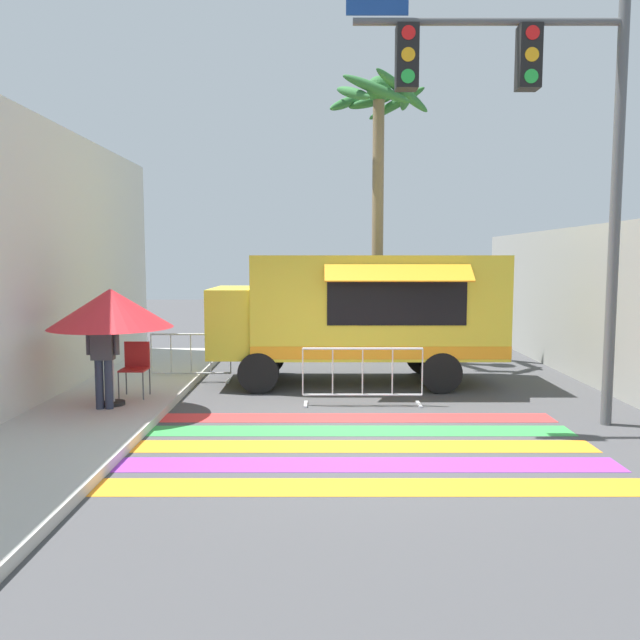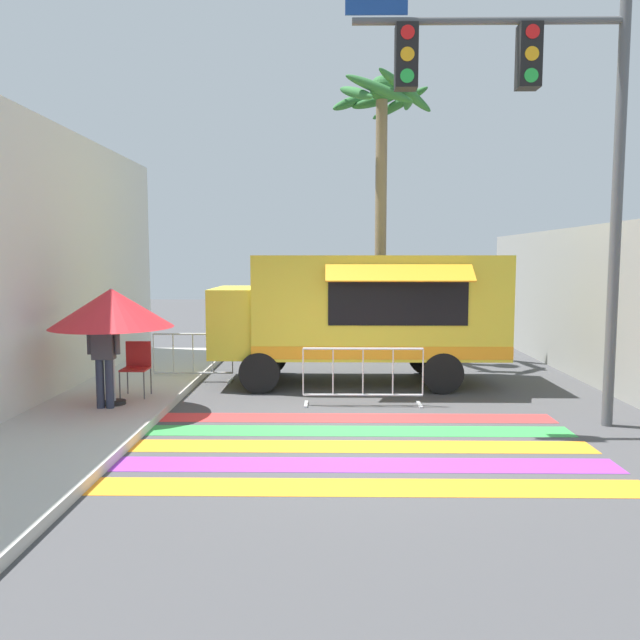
{
  "view_description": "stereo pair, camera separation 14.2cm",
  "coord_description": "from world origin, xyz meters",
  "px_view_note": "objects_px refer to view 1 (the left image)",
  "views": [
    {
      "loc": [
        -0.52,
        -8.66,
        2.54
      ],
      "look_at": [
        -0.53,
        2.58,
        1.43
      ],
      "focal_mm": 35.0,
      "sensor_mm": 36.0,
      "label": 1
    },
    {
      "loc": [
        -0.37,
        -8.66,
        2.54
      ],
      "look_at": [
        -0.53,
        2.58,
        1.43
      ],
      "focal_mm": 35.0,
      "sensor_mm": 36.0,
      "label": 2
    }
  ],
  "objects_px": {
    "traffic_signal_pole": "(534,120)",
    "barricade_front": "(363,377)",
    "food_truck": "(355,309)",
    "barricade_side": "(192,358)",
    "vendor_person": "(104,349)",
    "folding_chair": "(136,364)",
    "patio_umbrella": "(112,308)",
    "palm_tree": "(379,146)"
  },
  "relations": [
    {
      "from": "vendor_person",
      "to": "barricade_side",
      "type": "distance_m",
      "value": 3.04
    },
    {
      "from": "food_truck",
      "to": "vendor_person",
      "type": "bearing_deg",
      "value": -146.27
    },
    {
      "from": "traffic_signal_pole",
      "to": "barricade_front",
      "type": "xyz_separation_m",
      "value": [
        -2.39,
        1.28,
        -4.06
      ]
    },
    {
      "from": "barricade_front",
      "to": "barricade_side",
      "type": "relative_size",
      "value": 1.26
    },
    {
      "from": "vendor_person",
      "to": "palm_tree",
      "type": "distance_m",
      "value": 8.52
    },
    {
      "from": "folding_chair",
      "to": "food_truck",
      "type": "bearing_deg",
      "value": 45.81
    },
    {
      "from": "food_truck",
      "to": "patio_umbrella",
      "type": "relative_size",
      "value": 2.89
    },
    {
      "from": "vendor_person",
      "to": "barricade_side",
      "type": "bearing_deg",
      "value": 67.49
    },
    {
      "from": "food_truck",
      "to": "patio_umbrella",
      "type": "distance_m",
      "value": 4.82
    },
    {
      "from": "folding_chair",
      "to": "palm_tree",
      "type": "xyz_separation_m",
      "value": [
        4.65,
        4.67,
        4.54
      ]
    },
    {
      "from": "food_truck",
      "to": "patio_umbrella",
      "type": "height_order",
      "value": "food_truck"
    },
    {
      "from": "vendor_person",
      "to": "folding_chair",
      "type": "bearing_deg",
      "value": 69.38
    },
    {
      "from": "patio_umbrella",
      "to": "barricade_front",
      "type": "relative_size",
      "value": 0.95
    },
    {
      "from": "food_truck",
      "to": "barricade_side",
      "type": "relative_size",
      "value": 3.47
    },
    {
      "from": "food_truck",
      "to": "folding_chair",
      "type": "height_order",
      "value": "food_truck"
    },
    {
      "from": "food_truck",
      "to": "palm_tree",
      "type": "bearing_deg",
      "value": 75.71
    },
    {
      "from": "palm_tree",
      "to": "vendor_person",
      "type": "bearing_deg",
      "value": -131.01
    },
    {
      "from": "patio_umbrella",
      "to": "folding_chair",
      "type": "distance_m",
      "value": 1.24
    },
    {
      "from": "traffic_signal_pole",
      "to": "barricade_front",
      "type": "height_order",
      "value": "traffic_signal_pole"
    },
    {
      "from": "folding_chair",
      "to": "vendor_person",
      "type": "distance_m",
      "value": 1.05
    },
    {
      "from": "patio_umbrella",
      "to": "barricade_front",
      "type": "xyz_separation_m",
      "value": [
        4.14,
        0.54,
        -1.23
      ]
    },
    {
      "from": "traffic_signal_pole",
      "to": "food_truck",
      "type": "bearing_deg",
      "value": 126.74
    },
    {
      "from": "folding_chair",
      "to": "barricade_side",
      "type": "distance_m",
      "value": 2.01
    },
    {
      "from": "food_truck",
      "to": "barricade_side",
      "type": "bearing_deg",
      "value": 178.53
    },
    {
      "from": "patio_umbrella",
      "to": "barricade_side",
      "type": "height_order",
      "value": "patio_umbrella"
    },
    {
      "from": "food_truck",
      "to": "barricade_front",
      "type": "xyz_separation_m",
      "value": [
        0.04,
        -1.97,
        -1.02
      ]
    },
    {
      "from": "barricade_front",
      "to": "traffic_signal_pole",
      "type": "bearing_deg",
      "value": -28.23
    },
    {
      "from": "folding_chair",
      "to": "vendor_person",
      "type": "bearing_deg",
      "value": -82.95
    },
    {
      "from": "folding_chair",
      "to": "vendor_person",
      "type": "relative_size",
      "value": 0.56
    },
    {
      "from": "food_truck",
      "to": "traffic_signal_pole",
      "type": "height_order",
      "value": "traffic_signal_pole"
    },
    {
      "from": "patio_umbrella",
      "to": "barricade_front",
      "type": "height_order",
      "value": "patio_umbrella"
    },
    {
      "from": "traffic_signal_pole",
      "to": "patio_umbrella",
      "type": "height_order",
      "value": "traffic_signal_pole"
    },
    {
      "from": "vendor_person",
      "to": "palm_tree",
      "type": "xyz_separation_m",
      "value": [
        4.88,
        5.62,
        4.15
      ]
    },
    {
      "from": "traffic_signal_pole",
      "to": "folding_chair",
      "type": "relative_size",
      "value": 6.79
    },
    {
      "from": "vendor_person",
      "to": "barricade_side",
      "type": "xyz_separation_m",
      "value": [
        0.8,
        2.86,
        -0.61
      ]
    },
    {
      "from": "patio_umbrella",
      "to": "barricade_front",
      "type": "distance_m",
      "value": 4.36
    },
    {
      "from": "patio_umbrella",
      "to": "folding_chair",
      "type": "xyz_separation_m",
      "value": [
        0.17,
        0.69,
        -1.02
      ]
    },
    {
      "from": "vendor_person",
      "to": "palm_tree",
      "type": "relative_size",
      "value": 0.25
    },
    {
      "from": "palm_tree",
      "to": "traffic_signal_pole",
      "type": "bearing_deg",
      "value": -74.35
    },
    {
      "from": "folding_chair",
      "to": "barricade_side",
      "type": "height_order",
      "value": "folding_chair"
    },
    {
      "from": "palm_tree",
      "to": "patio_umbrella",
      "type": "bearing_deg",
      "value": -132.01
    },
    {
      "from": "food_truck",
      "to": "traffic_signal_pole",
      "type": "xyz_separation_m",
      "value": [
        2.43,
        -3.25,
        3.04
      ]
    }
  ]
}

